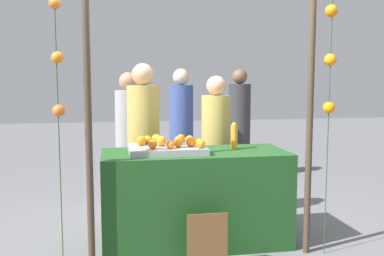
{
  "coord_description": "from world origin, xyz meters",
  "views": [
    {
      "loc": [
        -0.74,
        -3.91,
        1.52
      ],
      "look_at": [
        0.0,
        0.15,
        1.06
      ],
      "focal_mm": 41.23,
      "sensor_mm": 36.0,
      "label": 1
    }
  ],
  "objects_px": {
    "stall_counter": "(195,197)",
    "orange_0": "(179,140)",
    "orange_1": "(189,140)",
    "vendor_left": "(144,150)",
    "vendor_right": "(216,153)",
    "chalkboard_sign": "(207,241)",
    "juice_bottle": "(234,137)"
  },
  "relations": [
    {
      "from": "stall_counter",
      "to": "chalkboard_sign",
      "type": "relative_size",
      "value": 3.64
    },
    {
      "from": "orange_1",
      "to": "vendor_left",
      "type": "xyz_separation_m",
      "value": [
        -0.38,
        0.63,
        -0.18
      ]
    },
    {
      "from": "vendor_right",
      "to": "chalkboard_sign",
      "type": "bearing_deg",
      "value": -106.39
    },
    {
      "from": "stall_counter",
      "to": "chalkboard_sign",
      "type": "height_order",
      "value": "stall_counter"
    },
    {
      "from": "juice_bottle",
      "to": "orange_1",
      "type": "bearing_deg",
      "value": -177.7
    },
    {
      "from": "juice_bottle",
      "to": "vendor_left",
      "type": "bearing_deg",
      "value": 143.03
    },
    {
      "from": "vendor_left",
      "to": "stall_counter",
      "type": "bearing_deg",
      "value": -58.1
    },
    {
      "from": "chalkboard_sign",
      "to": "vendor_right",
      "type": "bearing_deg",
      "value": 73.61
    },
    {
      "from": "stall_counter",
      "to": "vendor_left",
      "type": "xyz_separation_m",
      "value": [
        -0.42,
        0.67,
        0.35
      ]
    },
    {
      "from": "juice_bottle",
      "to": "vendor_right",
      "type": "relative_size",
      "value": 0.16
    },
    {
      "from": "stall_counter",
      "to": "vendor_left",
      "type": "relative_size",
      "value": 1.0
    },
    {
      "from": "stall_counter",
      "to": "orange_0",
      "type": "xyz_separation_m",
      "value": [
        -0.14,
        0.06,
        0.53
      ]
    },
    {
      "from": "orange_0",
      "to": "vendor_left",
      "type": "distance_m",
      "value": 0.7
    },
    {
      "from": "juice_bottle",
      "to": "chalkboard_sign",
      "type": "distance_m",
      "value": 1.06
    },
    {
      "from": "chalkboard_sign",
      "to": "vendor_right",
      "type": "xyz_separation_m",
      "value": [
        0.36,
        1.24,
        0.5
      ]
    },
    {
      "from": "orange_0",
      "to": "juice_bottle",
      "type": "distance_m",
      "value": 0.53
    },
    {
      "from": "chalkboard_sign",
      "to": "vendor_left",
      "type": "distance_m",
      "value": 1.42
    },
    {
      "from": "chalkboard_sign",
      "to": "vendor_left",
      "type": "height_order",
      "value": "vendor_left"
    },
    {
      "from": "orange_1",
      "to": "orange_0",
      "type": "bearing_deg",
      "value": 176.32
    },
    {
      "from": "stall_counter",
      "to": "chalkboard_sign",
      "type": "distance_m",
      "value": 0.6
    },
    {
      "from": "orange_0",
      "to": "orange_1",
      "type": "relative_size",
      "value": 0.95
    },
    {
      "from": "orange_1",
      "to": "vendor_left",
      "type": "height_order",
      "value": "vendor_left"
    },
    {
      "from": "orange_0",
      "to": "vendor_right",
      "type": "relative_size",
      "value": 0.05
    },
    {
      "from": "vendor_right",
      "to": "orange_0",
      "type": "bearing_deg",
      "value": -128.88
    },
    {
      "from": "orange_1",
      "to": "vendor_right",
      "type": "height_order",
      "value": "vendor_right"
    },
    {
      "from": "stall_counter",
      "to": "chalkboard_sign",
      "type": "bearing_deg",
      "value": -90.6
    },
    {
      "from": "stall_counter",
      "to": "orange_1",
      "type": "distance_m",
      "value": 0.54
    },
    {
      "from": "juice_bottle",
      "to": "vendor_left",
      "type": "xyz_separation_m",
      "value": [
        -0.81,
        0.61,
        -0.2
      ]
    },
    {
      "from": "stall_counter",
      "to": "orange_0",
      "type": "relative_size",
      "value": 21.26
    },
    {
      "from": "stall_counter",
      "to": "vendor_right",
      "type": "xyz_separation_m",
      "value": [
        0.36,
        0.68,
        0.29
      ]
    },
    {
      "from": "juice_bottle",
      "to": "chalkboard_sign",
      "type": "height_order",
      "value": "juice_bottle"
    },
    {
      "from": "juice_bottle",
      "to": "vendor_right",
      "type": "bearing_deg",
      "value": 92.82
    }
  ]
}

